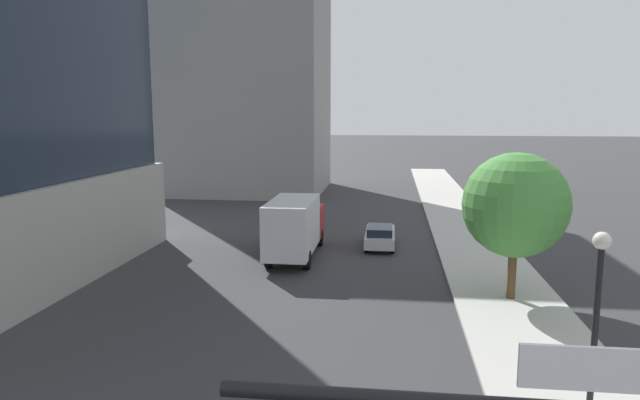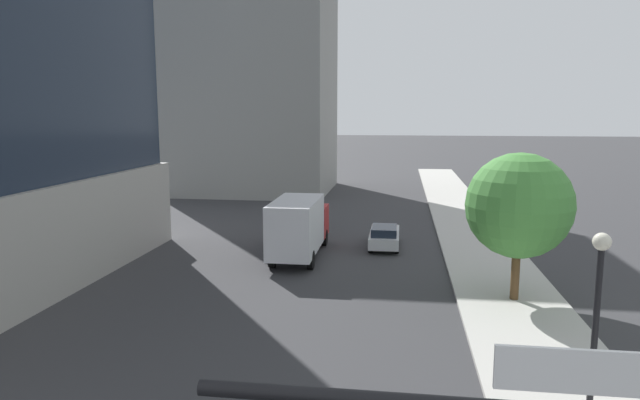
% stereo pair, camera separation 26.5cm
% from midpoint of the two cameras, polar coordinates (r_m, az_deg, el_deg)
% --- Properties ---
extents(sidewalk, '(4.58, 120.00, 0.15)m').
position_cam_midpoint_polar(sidewalk, '(22.72, 19.70, -12.30)').
color(sidewalk, '#B2AFA8').
rests_on(sidewalk, ground).
extents(construction_building, '(20.47, 15.63, 34.99)m').
position_cam_midpoint_polar(construction_building, '(59.44, -7.42, 15.28)').
color(construction_building, gray).
rests_on(construction_building, ground).
extents(street_lamp, '(0.44, 0.44, 5.05)m').
position_cam_midpoint_polar(street_lamp, '(15.68, 25.65, -8.91)').
color(street_lamp, black).
rests_on(street_lamp, sidewalk).
extents(street_tree, '(4.43, 4.43, 6.27)m').
position_cam_midpoint_polar(street_tree, '(25.14, 18.74, -0.49)').
color(street_tree, brown).
rests_on(street_tree, sidewalk).
extents(car_silver, '(1.75, 4.58, 1.39)m').
position_cam_midpoint_polar(car_silver, '(34.37, 5.82, -3.58)').
color(car_silver, '#B7B7BC').
rests_on(car_silver, ground).
extents(box_truck, '(2.34, 7.74, 3.39)m').
position_cam_midpoint_polar(box_truck, '(31.50, -2.78, -2.55)').
color(box_truck, '#B21E1E').
rests_on(box_truck, ground).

